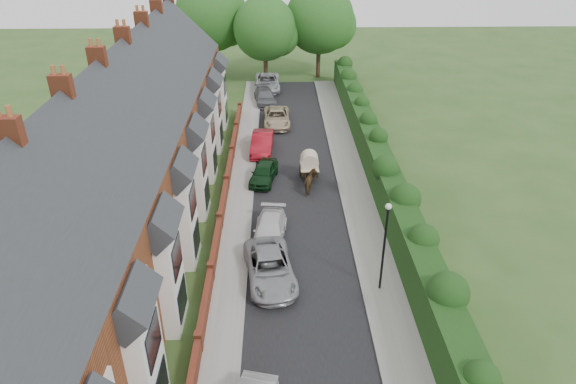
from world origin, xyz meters
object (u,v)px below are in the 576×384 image
lamppost (385,237)px  horse_cart (309,164)px  car_green (264,172)px  horse (311,182)px  car_grey (265,97)px  car_silver_b (270,268)px  car_black (269,80)px  car_beige (277,117)px  car_white (270,230)px  car_red (262,143)px

lamppost → horse_cart: lamppost is taller
car_green → horse: bearing=-16.1°
lamppost → horse: lamppost is taller
lamppost → car_grey: bearing=102.4°
car_silver_b → horse: 9.90m
horse → car_grey: bearing=-70.7°
car_black → car_green: bearing=-101.1°
car_beige → car_silver_b: bearing=-91.8°
horse_cart → car_white: bearing=-109.9°
car_beige → car_black: size_ratio=1.30×
car_grey → horse_cart: (3.48, -16.61, 0.55)m
car_white → horse: (2.79, 5.82, 0.09)m
car_white → car_red: bearing=99.4°
car_silver_b → car_black: (-0.38, 33.60, -0.07)m
car_silver_b → car_grey: size_ratio=1.13×
car_silver_b → horse: size_ratio=3.00×
car_beige → car_black: car_beige is taller
car_silver_b → car_white: size_ratio=1.17×
car_red → horse_cart: size_ratio=1.57×
car_grey → horse_cart: size_ratio=1.56×
car_red → horse: size_ratio=2.68×
car_green → car_black: bearing=100.8°
car_green → horse_cart: bearing=14.5°
car_silver_b → car_white: car_silver_b is taller
car_silver_b → car_green: car_silver_b is taller
lamppost → car_silver_b: lamppost is taller
car_red → car_grey: bearing=93.3°
car_beige → car_grey: (-1.18, 5.90, -0.02)m
car_grey → horse_cart: horse_cart is taller
horse → car_white: bearing=73.0°
lamppost → car_silver_b: size_ratio=0.99×
horse → car_red: bearing=-54.0°
lamppost → car_white: bearing=140.6°
lamppost → car_beige: size_ratio=1.03×
car_beige → car_grey: 6.02m
car_green → car_black: (0.16, 22.40, -0.02)m
car_red → horse_cart: (3.48, -4.84, 0.46)m
car_silver_b → car_grey: 28.01m
car_red → car_black: 17.37m
car_silver_b → car_black: bearing=82.1°
car_red → car_beige: 5.99m
lamppost → car_black: lamppost is taller
car_grey → car_silver_b: bearing=-96.3°
lamppost → car_silver_b: 6.28m
car_green → car_grey: car_green is taller
car_green → car_red: (-0.21, 5.03, 0.09)m
lamppost → car_red: 18.56m
car_green → car_beige: car_beige is taller
car_green → horse_cart: (3.27, 0.19, 0.55)m
lamppost → car_green: lamppost is taller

